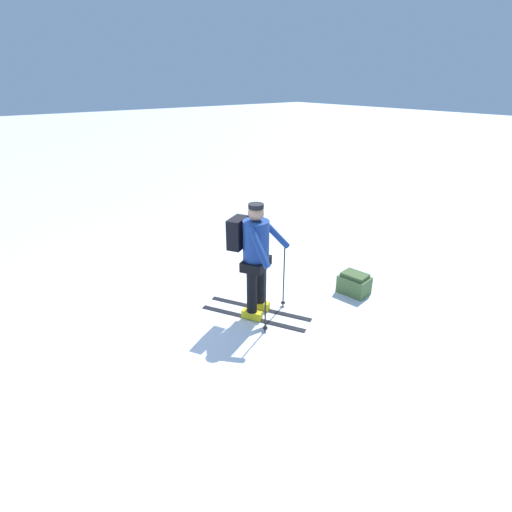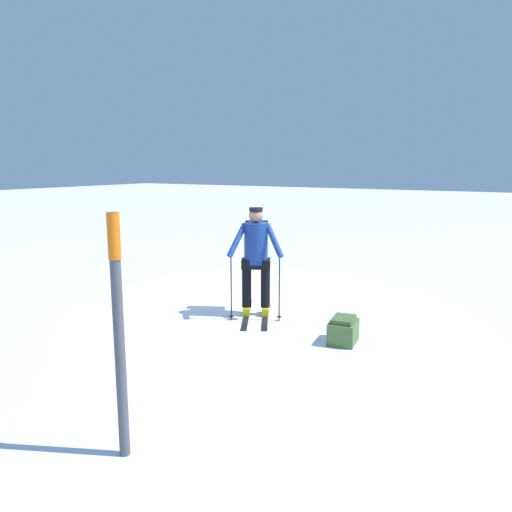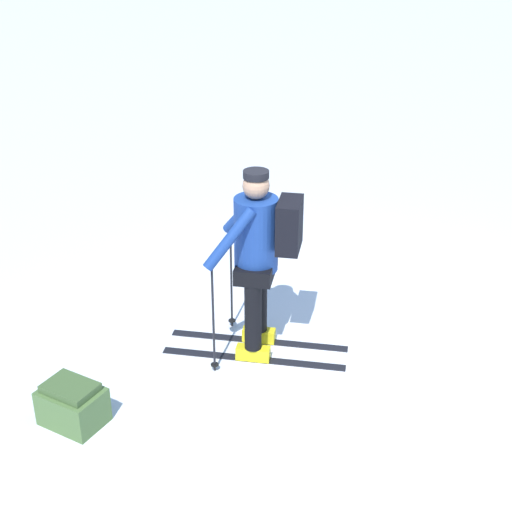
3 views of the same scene
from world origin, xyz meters
name	(u,v)px [view 2 (image 2 of 3)]	position (x,y,z in m)	size (l,w,h in m)	color
ground_plane	(259,301)	(0.00, 0.00, 0.00)	(80.00, 80.00, 0.00)	white
skier	(256,252)	(0.36, -0.71, 1.02)	(1.13, 1.64, 1.73)	black
dropped_backpack	(343,330)	(2.05, -1.23, 0.17)	(0.42, 0.52, 0.36)	#4C6B38
trail_marker	(118,320)	(1.46, -4.68, 1.17)	(0.10, 0.10, 2.03)	#4C4C51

